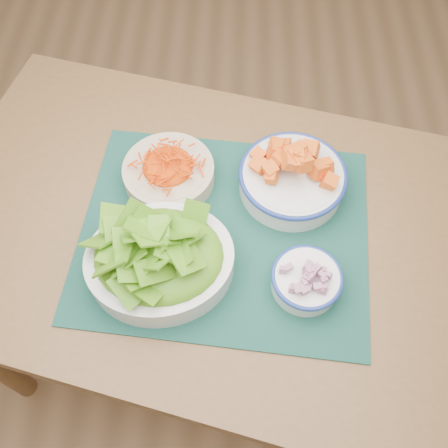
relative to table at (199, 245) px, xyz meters
The scene contains 7 objects.
ground 0.68m from the table, 159.58° to the right, with size 4.00×4.00×0.00m, color #AA7C52.
table is the anchor object (origin of this frame).
placemat 0.12m from the table, 22.64° to the right, with size 0.59×0.48×0.00m, color #0B2B25.
carrot_bowl 0.19m from the table, 122.13° to the left, with size 0.24×0.24×0.08m.
squash_bowl 0.27m from the table, 23.99° to the left, with size 0.23×0.23×0.11m.
lettuce_bowl 0.22m from the table, 118.29° to the right, with size 0.32×0.29×0.14m.
onion_bowl 0.30m from the table, 33.07° to the right, with size 0.17×0.17×0.07m.
Camera 1 is at (0.29, -0.46, 1.65)m, focal length 40.00 mm.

